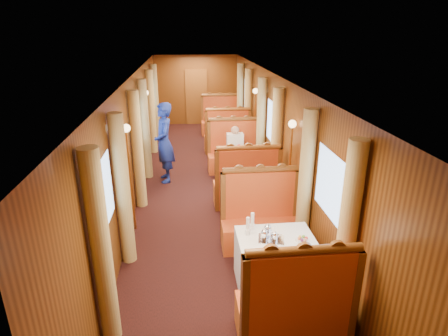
{
  "coord_description": "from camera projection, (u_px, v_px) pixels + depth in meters",
  "views": [
    {
      "loc": [
        -0.41,
        -7.86,
        3.45
      ],
      "look_at": [
        0.24,
        -1.58,
        1.05
      ],
      "focal_mm": 30.0,
      "sensor_mm": 36.0,
      "label": 1
    }
  ],
  "objects": [
    {
      "name": "floor",
      "position": [
        207.0,
        187.0,
        8.57
      ],
      "size": [
        3.0,
        12.0,
        0.01
      ],
      "primitive_type": null,
      "color": "black",
      "rests_on": "ground"
    },
    {
      "name": "rose_vase_mid",
      "position": [
        239.0,
        148.0,
        8.3
      ],
      "size": [
        0.06,
        0.06,
        0.36
      ],
      "rotation": [
        0.0,
        0.0,
        0.09
      ],
      "color": "silver",
      "rests_on": "table_mid"
    },
    {
      "name": "table_far",
      "position": [
        224.0,
        131.0,
        11.77
      ],
      "size": [
        1.05,
        0.72,
        0.75
      ],
      "primitive_type": "cube",
      "color": "white",
      "rests_on": "floor"
    },
    {
      "name": "steward",
      "position": [
        164.0,
        143.0,
        8.61
      ],
      "size": [
        0.55,
        0.75,
        1.86
      ],
      "primitive_type": "imported",
      "rotation": [
        0.0,
        0.0,
        -1.4
      ],
      "color": "navy",
      "rests_on": "floor"
    },
    {
      "name": "curtain_left_near_b",
      "position": [
        123.0,
        192.0,
        5.49
      ],
      "size": [
        0.22,
        0.22,
        2.35
      ],
      "primitive_type": "cylinder",
      "color": "tan",
      "rests_on": "floor"
    },
    {
      "name": "banquette_mid_aft",
      "position": [
        234.0,
        154.0,
        9.44
      ],
      "size": [
        1.3,
        0.55,
        1.34
      ],
      "color": "#AC2513",
      "rests_on": "floor"
    },
    {
      "name": "teapot_back",
      "position": [
        267.0,
        232.0,
        5.11
      ],
      "size": [
        0.19,
        0.16,
        0.14
      ],
      "primitive_type": null,
      "rotation": [
        0.0,
        0.0,
        0.24
      ],
      "color": "silver",
      "rests_on": "tea_tray"
    },
    {
      "name": "wall_left",
      "position": [
        136.0,
        136.0,
        7.98
      ],
      "size": [
        0.01,
        12.0,
        2.5
      ],
      "primitive_type": null,
      "rotation": [
        1.57,
        0.0,
        1.57
      ],
      "color": "brown",
      "rests_on": "floor"
    },
    {
      "name": "window_right_near",
      "position": [
        333.0,
        188.0,
        4.95
      ],
      "size": [
        0.01,
        1.2,
        0.9
      ],
      "primitive_type": null,
      "rotation": [
        1.57,
        0.0,
        -1.57
      ],
      "color": "#85ADDF",
      "rests_on": "wall_right"
    },
    {
      "name": "curtain_left_far_b",
      "position": [
        155.0,
        102.0,
        12.0
      ],
      "size": [
        0.22,
        0.22,
        2.35
      ],
      "primitive_type": "cylinder",
      "color": "tan",
      "rests_on": "floor"
    },
    {
      "name": "window_left_far",
      "position": [
        149.0,
        98.0,
        11.17
      ],
      "size": [
        0.01,
        1.2,
        0.9
      ],
      "primitive_type": null,
      "rotation": [
        1.57,
        0.0,
        1.57
      ],
      "color": "#85ADDF",
      "rests_on": "wall_left"
    },
    {
      "name": "teapot_left",
      "position": [
        264.0,
        236.0,
        5.02
      ],
      "size": [
        0.16,
        0.13,
        0.12
      ],
      "primitive_type": null,
      "rotation": [
        0.0,
        0.0,
        0.08
      ],
      "color": "silver",
      "rests_on": "tea_tray"
    },
    {
      "name": "wall_far",
      "position": [
        196.0,
        90.0,
        13.71
      ],
      "size": [
        3.0,
        0.01,
        2.5
      ],
      "primitive_type": null,
      "rotation": [
        1.57,
        0.0,
        0.0
      ],
      "color": "brown",
      "rests_on": "floor"
    },
    {
      "name": "passenger",
      "position": [
        235.0,
        145.0,
        9.09
      ],
      "size": [
        0.4,
        0.44,
        0.76
      ],
      "color": "beige",
      "rests_on": "banquette_mid_aft"
    },
    {
      "name": "window_left_near",
      "position": [
        103.0,
        198.0,
        4.66
      ],
      "size": [
        0.01,
        1.2,
        0.9
      ],
      "primitive_type": null,
      "rotation": [
        1.57,
        0.0,
        1.57
      ],
      "color": "#85ADDF",
      "rests_on": "wall_left"
    },
    {
      "name": "banquette_far_fwd",
      "position": [
        227.0,
        138.0,
        10.81
      ],
      "size": [
        1.3,
        0.55,
        1.34
      ],
      "color": "#AC2513",
      "rests_on": "floor"
    },
    {
      "name": "window_left_mid",
      "position": [
        136.0,
        127.0,
        7.92
      ],
      "size": [
        0.01,
        1.2,
        0.9
      ],
      "primitive_type": null,
      "rotation": [
        1.57,
        0.0,
        1.57
      ],
      "color": "#85ADDF",
      "rests_on": "wall_left"
    },
    {
      "name": "doorway_far",
      "position": [
        197.0,
        97.0,
        13.77
      ],
      "size": [
        0.8,
        0.04,
        2.0
      ],
      "primitive_type": "cube",
      "color": "brown",
      "rests_on": "floor"
    },
    {
      "name": "banquette_mid_fwd",
      "position": [
        246.0,
        186.0,
        7.55
      ],
      "size": [
        1.3,
        0.55,
        1.34
      ],
      "color": "#AC2513",
      "rests_on": "floor"
    },
    {
      "name": "banquette_far_aft",
      "position": [
        221.0,
        121.0,
        12.69
      ],
      "size": [
        1.3,
        0.55,
        1.34
      ],
      "color": "#AC2513",
      "rests_on": "floor"
    },
    {
      "name": "tea_tray",
      "position": [
        271.0,
        239.0,
        5.05
      ],
      "size": [
        0.39,
        0.33,
        0.01
      ],
      "primitive_type": "cube",
      "rotation": [
        0.0,
        0.0,
        -0.24
      ],
      "color": "silver",
      "rests_on": "table_near"
    },
    {
      "name": "curtain_right_mid_b",
      "position": [
        261.0,
        127.0,
        9.01
      ],
      "size": [
        0.22,
        0.22,
        2.35
      ],
      "primitive_type": "cylinder",
      "color": "tan",
      "rests_on": "floor"
    },
    {
      "name": "curtain_right_near_a",
      "position": [
        347.0,
        237.0,
        4.31
      ],
      "size": [
        0.22,
        0.22,
        2.35
      ],
      "primitive_type": "cylinder",
      "color": "tan",
      "rests_on": "floor"
    },
    {
      "name": "curtain_right_far_a",
      "position": [
        248.0,
        110.0,
        10.82
      ],
      "size": [
        0.22,
        0.22,
        2.35
      ],
      "primitive_type": "cylinder",
      "color": "tan",
      "rests_on": "floor"
    },
    {
      "name": "table_mid",
      "position": [
        239.0,
        170.0,
        8.51
      ],
      "size": [
        1.05,
        0.72,
        0.75
      ],
      "primitive_type": "cube",
      "color": "white",
      "rests_on": "floor"
    },
    {
      "name": "sconce_right_fore",
      "position": [
        291.0,
        151.0,
        6.59
      ],
      "size": [
        0.14,
        0.14,
        1.95
      ],
      "color": "#BF8C3F",
      "rests_on": "floor"
    },
    {
      "name": "curtain_left_near_a",
      "position": [
        101.0,
        251.0,
        4.04
      ],
      "size": [
        0.22,
        0.22,
        2.35
      ],
      "primitive_type": "cylinder",
      "color": "tan",
      "rests_on": "floor"
    },
    {
      "name": "curtain_right_mid_a",
      "position": [
        276.0,
        146.0,
        7.56
      ],
      "size": [
        0.22,
        0.22,
        2.35
      ],
      "primitive_type": "cylinder",
      "color": "tan",
      "rests_on": "floor"
    },
    {
      "name": "sconce_right_aft",
      "position": [
        255.0,
        110.0,
        9.84
      ],
      "size": [
        0.14,
        0.14,
        1.95
      ],
      "color": "#BF8C3F",
      "rests_on": "floor"
    },
    {
      "name": "curtain_right_near_b",
      "position": [
        305.0,
        184.0,
        5.76
      ],
      "size": [
        0.22,
        0.22,
        2.35
      ],
      "primitive_type": "cylinder",
      "color": "tan",
      "rests_on": "floor"
    },
    {
      "name": "cup_inboard",
      "position": [
        248.0,
        228.0,
        5.14
      ],
      "size": [
        0.08,
        0.08,
        0.26
      ],
      "rotation": [
        0.0,
        0.0,
        0.17
      ],
      "color": "white",
      "rests_on": "table_near"
    },
    {
      "name": "sconce_left_fore",
      "position": [
        129.0,
        157.0,
        6.32
      ],
      "size": [
        0.14,
        0.14,
        1.95
      ],
      "color": "#BF8C3F",
      "rests_on": "floor"
    },
    {
      "name": "table_near",
      "position": [
        274.0,
        260.0,
        5.26
      ],
      "size": [
        1.05,
        0.72,
        0.75
      ],
      "primitive_type": "cube",
      "color": "white",
      "rests_on": "floor"
    },
    {
      "name": "cup_outboard",
      "position": [
        252.0,
        223.0,
        5.26
      ],
      "size": [
        0.08,
        0.08,
        0.26
      ],
      "rotation": [
        0.0,
        0.0,
        -0.09
      ],
      "color": "white",
      "rests_on": "table_near"
    },
    {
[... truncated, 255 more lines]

